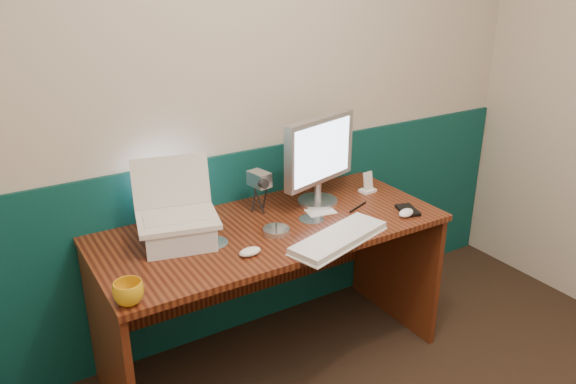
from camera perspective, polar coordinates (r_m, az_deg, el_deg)
back_wall at (r=2.75m, az=-4.39°, el=9.24°), size 3.50×0.04×2.50m
wainscot at (r=3.00m, az=-3.87°, el=-4.92°), size 3.48×0.02×1.00m
desk at (r=2.76m, az=-1.66°, el=-10.51°), size 1.60×0.70×0.75m
laptop_riser at (r=2.44m, az=-11.04°, el=-4.11°), size 0.34×0.31×0.10m
laptop at (r=2.36m, az=-11.37°, el=0.01°), size 0.38×0.33×0.28m
monitor at (r=2.74m, az=3.10°, el=3.29°), size 0.47×0.25×0.46m
keyboard at (r=2.43m, az=5.20°, el=-4.75°), size 0.51×0.29×0.03m
mouse_right at (r=2.72m, az=11.91°, el=-2.08°), size 0.11×0.09×0.03m
mouse_left at (r=2.32m, az=-3.89°, el=-6.07°), size 0.10×0.06×0.03m
mug at (r=2.07m, az=-15.89°, el=-9.82°), size 0.14×0.14×0.09m
camcorder at (r=2.69m, az=-2.92°, el=-0.07°), size 0.11×0.14×0.19m
cd_spindle at (r=2.50m, az=-1.20°, el=-3.97°), size 0.12×0.12×0.02m
cd_loose_a at (r=2.44m, az=-7.67°, el=-5.12°), size 0.13×0.13×0.00m
cd_loose_b at (r=2.64m, az=2.42°, el=-2.75°), size 0.12×0.12×0.00m
pen at (r=2.78m, az=7.12°, el=-1.52°), size 0.14×0.06×0.01m
papers at (r=2.72m, az=3.34°, el=-2.00°), size 0.15×0.11×0.00m
dock at (r=2.98m, az=8.08°, el=0.15°), size 0.09×0.07×0.02m
music_player at (r=2.96m, az=8.14°, el=1.14°), size 0.06×0.03×0.10m
pda at (r=2.77m, az=12.07°, el=-1.81°), size 0.11×0.15×0.02m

